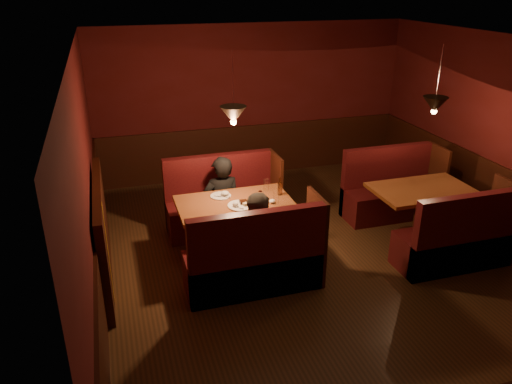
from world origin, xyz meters
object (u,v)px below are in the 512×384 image
object	(u,v)px
main_bench_near	(256,264)
diner_b	(261,224)
second_table	(421,202)
diner_a	(221,186)
main_table	(236,215)
second_bench_near	(458,243)
main_bench_far	(223,206)
second_bench_far	(390,194)

from	to	relation	value
main_bench_near	diner_b	world-z (taller)	diner_b
second_table	diner_a	xyz separation A→B (m)	(-2.80, 0.93, 0.21)
diner_b	diner_a	bearing A→B (deg)	108.81
main_table	diner_a	bearing A→B (deg)	94.39
second_bench_near	main_bench_far	bearing A→B (deg)	143.70
main_bench_near	diner_a	distance (m)	1.61
main_table	main_bench_near	size ratio (longest dim) A/B	0.91
second_table	second_bench_far	bearing A→B (deg)	87.80
second_bench_far	second_table	bearing A→B (deg)	-92.20
second_table	diner_b	bearing A→B (deg)	-173.12
main_bench_near	second_bench_near	world-z (taller)	main_bench_near
main_table	diner_b	size ratio (longest dim) A/B	1.03
main_table	diner_a	size ratio (longest dim) A/B	0.96
main_bench_near	second_bench_far	distance (m)	3.13
main_bench_far	diner_a	size ratio (longest dim) A/B	1.06
diner_b	second_table	bearing A→B (deg)	15.47
main_table	diner_b	world-z (taller)	diner_b
second_bench_near	diner_a	world-z (taller)	diner_a
second_table	second_bench_near	size ratio (longest dim) A/B	0.90
main_bench_near	second_table	bearing A→B (deg)	12.55
main_bench_near	second_table	world-z (taller)	main_bench_near
second_bench_far	diner_a	world-z (taller)	diner_a
main_bench_near	second_bench_near	xyz separation A→B (m)	(2.76, -0.25, -0.01)
second_bench_far	diner_b	world-z (taller)	diner_b
main_table	second_bench_near	bearing A→B (deg)	-22.34
second_table	second_bench_near	bearing A→B (deg)	-87.80
main_bench_far	diner_b	distance (m)	1.54
main_table	second_bench_near	world-z (taller)	second_bench_near
diner_a	diner_b	world-z (taller)	diner_a
main_bench_near	second_bench_far	xyz separation A→B (m)	(2.76, 1.47, -0.01)
second_bench_far	diner_b	xyz separation A→B (m)	(-2.61, -1.17, 0.40)
second_table	main_table	bearing A→B (deg)	174.16
second_table	second_bench_near	distance (m)	0.89
main_table	second_table	distance (m)	2.76
main_table	second_bench_far	size ratio (longest dim) A/B	0.98
main_table	main_bench_near	bearing A→B (deg)	-88.79
second_bench_near	second_table	bearing A→B (deg)	92.20
main_bench_far	diner_a	bearing A→B (deg)	-106.47
main_bench_far	second_bench_near	world-z (taller)	main_bench_far
main_table	second_bench_far	bearing A→B (deg)	11.79
main_bench_far	second_table	world-z (taller)	main_bench_far
main_bench_far	second_bench_far	distance (m)	2.78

